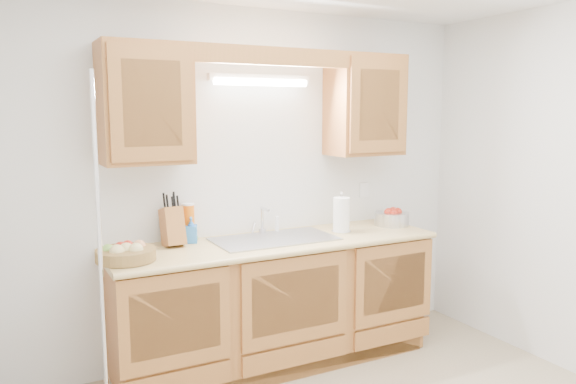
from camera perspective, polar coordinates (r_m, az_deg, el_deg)
room at (r=2.82m, az=9.46°, el=-2.72°), size 3.52×3.50×2.50m
base_cabinets at (r=4.02m, az=-1.33°, el=-11.25°), size 2.20×0.60×0.86m
countertop at (r=3.89m, az=-1.26°, el=-5.18°), size 2.30×0.63×0.04m
upper_cabinet_left at (r=3.64m, az=-14.32°, el=8.67°), size 0.55×0.33×0.75m
upper_cabinet_right at (r=4.34m, az=7.80°, el=8.72°), size 0.55×0.33×0.75m
valance at (r=3.80m, az=-1.35°, el=13.63°), size 2.20×0.05×0.12m
fluorescent_fixture at (r=4.00m, az=-2.81°, el=11.30°), size 0.76×0.08×0.08m
sink at (r=3.92m, az=-1.39°, el=-5.86°), size 0.84×0.46×0.36m
wire_shelf_pole at (r=3.27m, az=-18.52°, el=-6.01°), size 0.03×0.03×2.00m
outlet_plate at (r=4.58m, az=7.73°, el=0.21°), size 0.08×0.01×0.12m
fruit_basket at (r=3.47m, az=-16.15°, el=-5.96°), size 0.44×0.44×0.11m
knife_block at (r=3.78m, az=-11.66°, el=-3.40°), size 0.13×0.21×0.37m
orange_canister at (r=3.89m, az=-10.10°, el=-3.03°), size 0.10×0.10×0.26m
soap_bottle at (r=3.84m, az=-9.81°, el=-3.82°), size 0.10×0.10×0.18m
sponge at (r=3.92m, az=-10.06°, el=-4.76°), size 0.14×0.12×0.03m
paper_towel at (r=4.12m, az=5.45°, el=-2.36°), size 0.15×0.15×0.31m
apple_bowl at (r=4.45m, az=10.51°, el=-2.57°), size 0.33×0.33×0.14m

